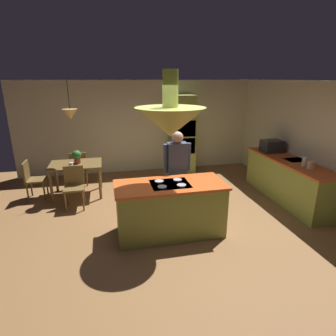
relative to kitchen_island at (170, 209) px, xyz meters
name	(u,v)px	position (x,y,z in m)	size (l,w,h in m)	color
ground	(167,227)	(0.00, 0.20, -0.46)	(8.16, 8.16, 0.00)	olive
wall_back	(141,127)	(0.00, 3.65, 0.81)	(6.80, 0.10, 2.55)	beige
wall_right	(316,145)	(3.25, 0.60, 0.81)	(0.10, 7.20, 2.55)	beige
kitchen_island	(170,209)	(0.00, 0.00, 0.00)	(1.85, 0.83, 0.94)	#939E42
counter_run_right	(288,180)	(2.84, 0.80, 0.00)	(0.73, 2.48, 0.92)	#939E42
oven_tower	(182,135)	(1.10, 3.24, 0.62)	(0.66, 0.62, 2.16)	#939E42
dining_table	(76,168)	(-1.70, 2.10, 0.19)	(1.14, 0.81, 0.76)	brown
person_at_island	(177,168)	(0.30, 0.69, 0.49)	(0.53, 0.22, 1.66)	tan
range_hood	(170,120)	(0.00, 0.00, 1.51)	(1.10, 1.10, 1.00)	#939E42
pendant_light_over_table	(70,114)	(-1.70, 2.10, 1.40)	(0.32, 0.32, 0.82)	#E0B266
chair_facing_island	(74,184)	(-1.70, 1.47, 0.04)	(0.40, 0.40, 0.87)	brown
chair_by_back_wall	(79,166)	(-1.70, 2.73, 0.04)	(0.40, 0.40, 0.87)	brown
chair_at_corner	(32,177)	(-2.65, 2.10, 0.04)	(0.40, 0.40, 0.87)	brown
potted_plant_on_table	(77,156)	(-1.66, 2.11, 0.46)	(0.20, 0.20, 0.30)	#99382D
cup_on_table	(71,164)	(-1.77, 1.90, 0.34)	(0.07, 0.07, 0.09)	white
canister_flour	(311,165)	(2.84, 0.19, 0.54)	(0.14, 0.14, 0.16)	#E0B78C
canister_sugar	(305,162)	(2.84, 0.37, 0.55)	(0.11, 0.11, 0.18)	silver
microwave_on_counter	(272,146)	(2.84, 1.53, 0.60)	(0.46, 0.36, 0.28)	#232326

